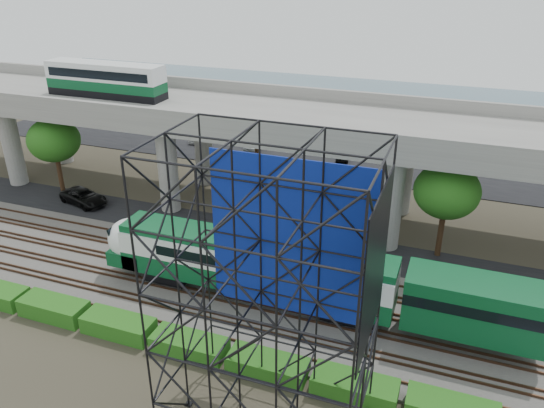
% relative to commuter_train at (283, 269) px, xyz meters
% --- Properties ---
extents(ground, '(140.00, 140.00, 0.00)m').
position_rel_commuter_train_xyz_m(ground, '(-4.69, -2.00, -2.88)').
color(ground, '#474233').
rests_on(ground, ground).
extents(ballast_bed, '(90.00, 12.00, 0.20)m').
position_rel_commuter_train_xyz_m(ballast_bed, '(-4.69, 0.00, -2.78)').
color(ballast_bed, slate).
rests_on(ballast_bed, ground).
extents(service_road, '(90.00, 5.00, 0.08)m').
position_rel_commuter_train_xyz_m(service_road, '(-4.69, 8.50, -2.84)').
color(service_road, black).
rests_on(service_road, ground).
extents(parking_lot, '(90.00, 18.00, 0.08)m').
position_rel_commuter_train_xyz_m(parking_lot, '(-4.69, 32.00, -2.84)').
color(parking_lot, black).
rests_on(parking_lot, ground).
extents(harbor_water, '(140.00, 40.00, 0.03)m').
position_rel_commuter_train_xyz_m(harbor_water, '(-4.69, 54.00, -2.87)').
color(harbor_water, '#3F5D68').
rests_on(harbor_water, ground).
extents(rail_tracks, '(90.00, 9.52, 0.16)m').
position_rel_commuter_train_xyz_m(rail_tracks, '(-4.69, -0.00, -2.60)').
color(rail_tracks, '#472D1E').
rests_on(rail_tracks, ballast_bed).
extents(commuter_train, '(29.30, 3.06, 4.30)m').
position_rel_commuter_train_xyz_m(commuter_train, '(0.00, 0.00, 0.00)').
color(commuter_train, black).
rests_on(commuter_train, rail_tracks).
extents(overpass, '(80.00, 12.00, 12.40)m').
position_rel_commuter_train_xyz_m(overpass, '(-6.02, 14.00, 5.33)').
color(overpass, '#9E9B93').
rests_on(overpass, ground).
extents(scaffold_tower, '(9.36, 6.36, 15.00)m').
position_rel_commuter_train_xyz_m(scaffold_tower, '(2.75, -9.98, 4.59)').
color(scaffold_tower, black).
rests_on(scaffold_tower, ground).
extents(hedge_strip, '(34.60, 1.80, 1.20)m').
position_rel_commuter_train_xyz_m(hedge_strip, '(-3.68, -6.30, -2.32)').
color(hedge_strip, '#1A5814').
rests_on(hedge_strip, ground).
extents(trees, '(40.94, 16.94, 7.69)m').
position_rel_commuter_train_xyz_m(trees, '(-9.35, 14.17, 2.69)').
color(trees, '#382314').
rests_on(trees, ground).
extents(suv, '(5.48, 3.58, 1.40)m').
position_rel_commuter_train_xyz_m(suv, '(-23.03, 8.65, -2.10)').
color(suv, black).
rests_on(suv, service_road).
extents(parked_cars, '(35.18, 9.72, 1.31)m').
position_rel_commuter_train_xyz_m(parked_cars, '(-4.51, 31.76, -2.19)').
color(parked_cars, silver).
rests_on(parked_cars, parking_lot).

